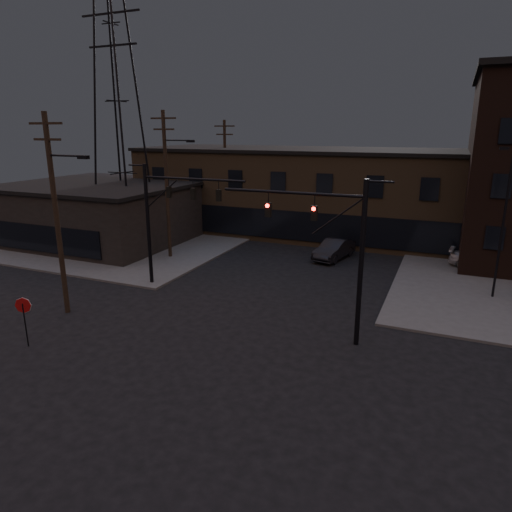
% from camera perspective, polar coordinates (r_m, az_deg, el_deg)
% --- Properties ---
extents(ground, '(140.00, 140.00, 0.00)m').
position_cam_1_polar(ground, '(21.46, -7.86, -12.70)').
color(ground, black).
rests_on(ground, ground).
extents(sidewalk_nw, '(30.00, 30.00, 0.15)m').
position_cam_1_polar(sidewalk_nw, '(50.74, -16.49, 3.53)').
color(sidewalk_nw, '#474744').
rests_on(sidewalk_nw, ground).
extents(building_row, '(40.00, 12.00, 8.00)m').
position_cam_1_polar(building_row, '(45.59, 10.46, 7.62)').
color(building_row, brown).
rests_on(building_row, ground).
extents(building_left, '(16.00, 12.00, 5.00)m').
position_cam_1_polar(building_left, '(44.58, -19.61, 4.85)').
color(building_left, black).
rests_on(building_left, ground).
extents(traffic_signal_near, '(7.12, 0.24, 8.00)m').
position_cam_1_polar(traffic_signal_near, '(21.71, 10.18, 1.52)').
color(traffic_signal_near, black).
rests_on(traffic_signal_near, ground).
extents(traffic_signal_far, '(7.12, 0.24, 8.00)m').
position_cam_1_polar(traffic_signal_far, '(29.75, -11.44, 5.40)').
color(traffic_signal_far, black).
rests_on(traffic_signal_far, ground).
extents(stop_sign, '(0.72, 0.33, 2.48)m').
position_cam_1_polar(stop_sign, '(24.32, -27.05, -6.09)').
color(stop_sign, black).
rests_on(stop_sign, ground).
extents(utility_pole_near, '(3.70, 0.28, 11.00)m').
position_cam_1_polar(utility_pole_near, '(26.88, -23.65, 5.19)').
color(utility_pole_near, black).
rests_on(utility_pole_near, ground).
extents(utility_pole_mid, '(3.70, 0.28, 11.50)m').
position_cam_1_polar(utility_pole_mid, '(36.58, -11.04, 9.04)').
color(utility_pole_mid, black).
rests_on(utility_pole_mid, ground).
extents(utility_pole_far, '(2.20, 0.28, 11.00)m').
position_cam_1_polar(utility_pole_far, '(47.44, -3.87, 10.32)').
color(utility_pole_far, black).
rests_on(utility_pole_far, ground).
extents(transmission_tower, '(7.00, 7.00, 25.00)m').
position_cam_1_polar(transmission_tower, '(44.17, -17.01, 18.04)').
color(transmission_tower, black).
rests_on(transmission_tower, ground).
extents(lot_light_a, '(1.50, 0.28, 9.14)m').
position_cam_1_polar(lot_light_a, '(30.55, 28.69, 5.01)').
color(lot_light_a, black).
rests_on(lot_light_a, ground).
extents(parked_car_lot_b, '(4.68, 2.27, 1.31)m').
position_cam_1_polar(parked_car_lot_b, '(37.68, 26.39, -0.38)').
color(parked_car_lot_b, '#AEADB0').
rests_on(parked_car_lot_b, sidewalk_ne).
extents(car_crossing, '(2.63, 5.06, 1.59)m').
position_cam_1_polar(car_crossing, '(37.19, 9.75, 0.84)').
color(car_crossing, black).
rests_on(car_crossing, ground).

